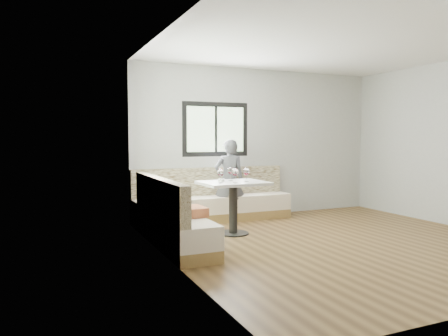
{
  "coord_description": "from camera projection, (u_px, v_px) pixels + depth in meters",
  "views": [
    {
      "loc": [
        -4.0,
        -4.96,
        1.5
      ],
      "look_at": [
        -1.29,
        1.23,
        1.03
      ],
      "focal_mm": 35.0,
      "sensor_mm": 36.0,
      "label": 1
    }
  ],
  "objects": [
    {
      "name": "wine_glass_c",
      "position": [
        246.0,
        172.0,
        6.68
      ],
      "size": [
        0.1,
        0.1,
        0.22
      ],
      "color": "white",
      "rests_on": "table"
    },
    {
      "name": "wine_glass_d",
      "position": [
        231.0,
        171.0,
        6.86
      ],
      "size": [
        0.1,
        0.1,
        0.22
      ],
      "color": "white",
      "rests_on": "table"
    },
    {
      "name": "table",
      "position": [
        233.0,
        195.0,
        6.75
      ],
      "size": [
        1.01,
        0.8,
        0.82
      ],
      "rotation": [
        0.0,
        0.0,
        0.02
      ],
      "color": "black",
      "rests_on": "ground"
    },
    {
      "name": "banquette",
      "position": [
        197.0,
        210.0,
        7.06
      ],
      "size": [
        2.9,
        2.8,
        0.95
      ],
      "color": "olive",
      "rests_on": "ground"
    },
    {
      "name": "wine_glass_b",
      "position": [
        236.0,
        173.0,
        6.54
      ],
      "size": [
        0.1,
        0.1,
        0.22
      ],
      "color": "white",
      "rests_on": "table"
    },
    {
      "name": "person",
      "position": [
        229.0,
        180.0,
        7.79
      ],
      "size": [
        0.61,
        0.47,
        1.47
      ],
      "primitive_type": "imported",
      "rotation": [
        0.0,
        0.0,
        2.89
      ],
      "color": "#47484E",
      "rests_on": "ground"
    },
    {
      "name": "olive_ramekin",
      "position": [
        221.0,
        180.0,
        6.75
      ],
      "size": [
        0.11,
        0.11,
        0.04
      ],
      "color": "white",
      "rests_on": "table"
    },
    {
      "name": "wine_glass_a",
      "position": [
        220.0,
        173.0,
        6.49
      ],
      "size": [
        0.1,
        0.1,
        0.22
      ],
      "color": "white",
      "rests_on": "table"
    },
    {
      "name": "room",
      "position": [
        334.0,
        144.0,
        6.18
      ],
      "size": [
        5.01,
        5.01,
        2.81
      ],
      "color": "brown",
      "rests_on": "ground"
    }
  ]
}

